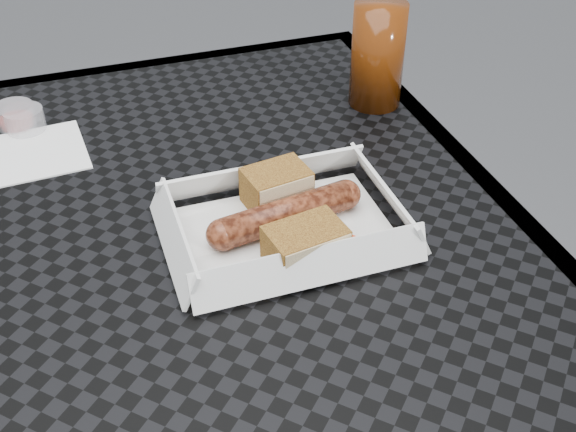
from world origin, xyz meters
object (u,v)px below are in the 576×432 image
object	(u,v)px
bratwurst	(286,214)
drink_glass	(378,55)
patio_table	(157,274)
food_tray	(285,231)

from	to	relation	value
bratwurst	drink_glass	xyz separation A→B (m)	(0.20, 0.23, 0.05)
patio_table	food_tray	size ratio (longest dim) A/B	3.64
patio_table	food_tray	distance (m)	0.17
food_tray	bratwurst	xyz separation A→B (m)	(0.00, 0.01, 0.02)
bratwurst	food_tray	bearing A→B (deg)	-119.06
drink_glass	bratwurst	bearing A→B (deg)	-132.02
bratwurst	drink_glass	bearing A→B (deg)	47.98
patio_table	drink_glass	size ratio (longest dim) A/B	5.73
patio_table	drink_glass	xyz separation A→B (m)	(0.34, 0.17, 0.15)
food_tray	bratwurst	bearing A→B (deg)	60.94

